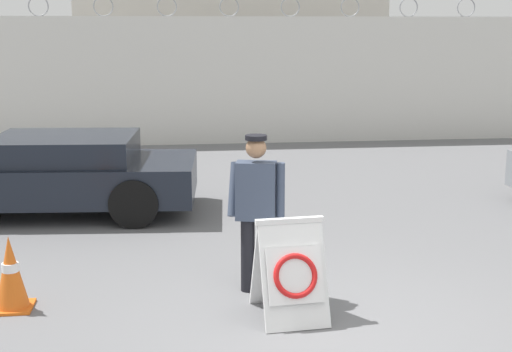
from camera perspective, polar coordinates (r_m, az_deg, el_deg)
The scene contains 7 objects.
ground_plane at distance 6.91m, azimuth 6.09°, elevation -12.21°, with size 90.00×90.00×0.00m, color slate.
perimeter_wall at distance 17.39m, azimuth -2.11°, elevation 7.66°, with size 36.00×0.30×3.50m.
building_block at distance 22.14m, azimuth -2.45°, elevation 12.38°, with size 8.34×6.03×6.00m.
barricade_sign at distance 6.99m, azimuth 2.78°, elevation -7.47°, with size 0.70×0.85×1.00m.
security_guard at distance 7.54m, azimuth 0.01°, elevation -2.44°, with size 0.61×0.49×1.71m.
traffic_cone_mid at distance 7.64m, azimuth -19.03°, elevation -7.36°, with size 0.39×0.39×0.77m.
parked_car_front_coupe at distance 11.26m, azimuth -15.81°, elevation 0.22°, with size 4.47×2.24×1.19m.
Camera 1 is at (-1.47, -6.13, 2.81)m, focal length 50.00 mm.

